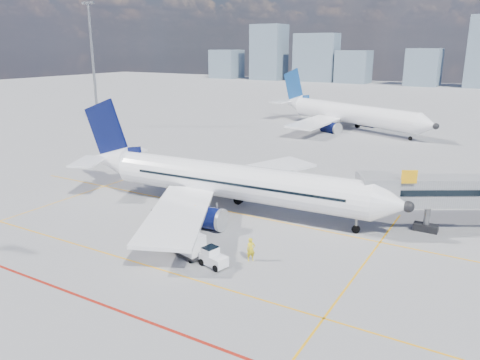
# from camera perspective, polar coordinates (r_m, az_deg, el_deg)

# --- Properties ---
(ground) EXTENTS (420.00, 420.00, 0.00)m
(ground) POSITION_cam_1_polar(r_m,az_deg,el_deg) (42.20, -5.03, -7.46)
(ground) COLOR gray
(ground) RESTS_ON ground
(apron_markings) EXTENTS (90.00, 35.12, 0.01)m
(apron_markings) POSITION_cam_1_polar(r_m,az_deg,el_deg) (39.71, -9.02, -9.16)
(apron_markings) COLOR #EE9F0C
(apron_markings) RESTS_ON ground
(floodlight_mast_nw) EXTENTS (3.20, 0.61, 25.45)m
(floodlight_mast_nw) POSITION_cam_1_polar(r_m,az_deg,el_deg) (105.55, -17.49, 13.58)
(floodlight_mast_nw) COLOR gray
(floodlight_mast_nw) RESTS_ON ground
(distant_skyline) EXTENTS (239.63, 15.28, 30.79)m
(distant_skyline) POSITION_cam_1_polar(r_m,az_deg,el_deg) (223.94, 22.52, 13.28)
(distant_skyline) COLOR slate
(distant_skyline) RESTS_ON ground
(main_aircraft) EXTENTS (37.71, 32.84, 11.02)m
(main_aircraft) POSITION_cam_1_polar(r_m,az_deg,el_deg) (48.97, -2.19, -0.05)
(main_aircraft) COLOR white
(main_aircraft) RESTS_ON ground
(second_aircraft) EXTENTS (39.29, 33.15, 12.18)m
(second_aircraft) POSITION_cam_1_polar(r_m,az_deg,el_deg) (101.30, 12.90, 7.93)
(second_aircraft) COLOR white
(second_aircraft) RESTS_ON ground
(baggage_tug) EXTENTS (2.43, 1.79, 1.54)m
(baggage_tug) POSITION_cam_1_polar(r_m,az_deg,el_deg) (37.42, -3.34, -9.38)
(baggage_tug) COLOR white
(baggage_tug) RESTS_ON ground
(cargo_dolly) EXTENTS (4.03, 2.56, 2.05)m
(cargo_dolly) POSITION_cam_1_polar(r_m,az_deg,el_deg) (39.29, -6.63, -7.56)
(cargo_dolly) COLOR black
(cargo_dolly) RESTS_ON ground
(belt_loader) EXTENTS (6.07, 3.02, 2.45)m
(belt_loader) POSITION_cam_1_polar(r_m,az_deg,el_deg) (47.04, -8.59, -4.23)
(belt_loader) COLOR black
(belt_loader) RESTS_ON ground
(ramp_worker) EXTENTS (0.83, 0.84, 1.95)m
(ramp_worker) POSITION_cam_1_polar(r_m,az_deg,el_deg) (38.10, 1.33, -8.47)
(ramp_worker) COLOR yellow
(ramp_worker) RESTS_ON ground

